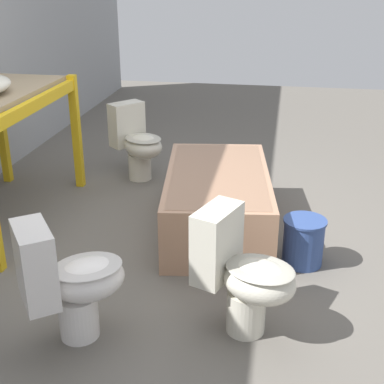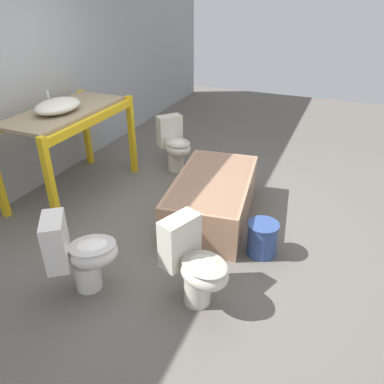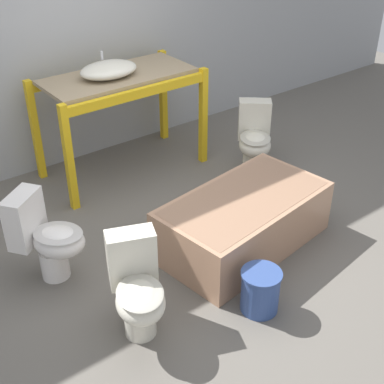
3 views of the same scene
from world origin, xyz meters
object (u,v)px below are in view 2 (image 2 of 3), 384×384
Objects in this scene: toilet_far at (195,264)px; toilet_near at (80,253)px; toilet_extra at (175,144)px; sink_basin at (58,106)px; bucket_white at (262,238)px; bathtub_main at (213,195)px.

toilet_near is at bearing 125.94° from toilet_far.
toilet_far is 1.00× the size of toilet_extra.
sink_basin is 1.63m from toilet_extra.
sink_basin reaches higher than toilet_near.
toilet_far is 2.52m from toilet_extra.
bucket_white is (1.05, -1.28, -0.19)m from toilet_near.
sink_basin is 2.60m from bucket_white.
toilet_far is at bearing -111.24° from toilet_extra.
sink_basin is at bearing 84.93° from toilet_far.
sink_basin is 0.37× the size of bathtub_main.
toilet_extra is (0.96, 0.91, 0.10)m from bathtub_main.
bucket_white is at bearing -130.75° from bathtub_main.
toilet_near is (-1.26, -1.13, -0.76)m from sink_basin.
toilet_extra reaches higher than bucket_white.
toilet_far is at bearing 156.08° from bucket_white.
toilet_extra is (2.44, 0.29, 0.00)m from toilet_near.
sink_basin is 0.80× the size of toilet_near.
toilet_extra is at bearing -29.37° from toilet_near.
toilet_extra reaches higher than bathtub_main.
bathtub_main is at bearing -58.82° from toilet_near.
bucket_white is (-0.21, -2.41, -0.95)m from sink_basin.
toilet_extra is (1.18, -0.84, -0.76)m from sink_basin.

